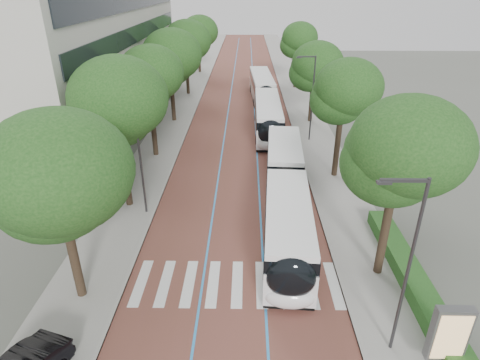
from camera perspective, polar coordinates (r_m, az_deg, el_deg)
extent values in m
plane|color=#51544C|center=(20.71, -1.04, -16.34)|extent=(160.00, 160.00, 0.00)
cube|color=brown|center=(56.97, 0.31, 12.09)|extent=(11.00, 140.00, 0.02)
cube|color=gray|center=(57.53, -7.35, 12.08)|extent=(4.00, 140.00, 0.12)
cube|color=gray|center=(57.37, 7.99, 12.00)|extent=(4.00, 140.00, 0.12)
cube|color=gray|center=(57.29, -5.43, 12.11)|extent=(0.20, 140.00, 0.14)
cube|color=gray|center=(57.17, 6.06, 12.05)|extent=(0.20, 140.00, 0.14)
cube|color=silver|center=(22.10, -13.87, -13.94)|extent=(0.55, 3.60, 0.01)
cube|color=silver|center=(21.83, -10.60, -14.14)|extent=(0.55, 3.60, 0.01)
cube|color=silver|center=(21.63, -7.25, -14.30)|extent=(0.55, 3.60, 0.01)
cube|color=silver|center=(21.49, -3.84, -14.42)|extent=(0.55, 3.60, 0.01)
cube|color=silver|center=(21.43, -0.40, -14.49)|extent=(0.55, 3.60, 0.01)
cube|color=silver|center=(21.44, 3.05, -14.50)|extent=(0.55, 3.60, 0.01)
cube|color=silver|center=(21.53, 6.49, -14.47)|extent=(0.55, 3.60, 0.01)
cube|color=silver|center=(21.69, 9.88, -14.39)|extent=(0.55, 3.60, 0.01)
cube|color=silver|center=(21.91, 13.21, -14.26)|extent=(0.55, 3.60, 0.01)
cube|color=#2984CF|center=(57.00, -1.33, 12.11)|extent=(0.12, 126.00, 0.01)
cube|color=#2984CF|center=(56.97, 1.96, 12.09)|extent=(0.12, 126.00, 0.01)
cube|color=#A5A399|center=(48.18, -24.71, 15.67)|extent=(18.00, 40.00, 14.00)
cube|color=black|center=(45.95, -13.29, 11.76)|extent=(0.12, 38.00, 1.60)
cube|color=black|center=(45.29, -13.72, 15.67)|extent=(0.12, 38.00, 1.60)
cube|color=black|center=(44.84, -14.18, 19.68)|extent=(0.12, 38.00, 1.60)
cube|color=black|center=(44.63, -14.64, 23.49)|extent=(0.12, 38.00, 1.60)
cube|color=#1F4517|center=(22.05, 24.13, -14.25)|extent=(1.20, 14.00, 0.80)
cylinder|color=#333235|center=(16.90, 22.73, -12.00)|extent=(0.14, 0.14, 8.00)
cube|color=#333235|center=(14.64, 22.44, -0.06)|extent=(1.70, 0.12, 0.12)
cube|color=#333235|center=(14.43, 19.80, -0.32)|extent=(0.50, 0.20, 0.10)
cylinder|color=#333235|center=(39.00, 10.24, 11.21)|extent=(0.14, 0.14, 8.00)
cube|color=#333235|center=(38.08, 9.49, 16.92)|extent=(1.70, 0.12, 0.12)
cube|color=#333235|center=(38.00, 8.39, 16.85)|extent=(0.50, 0.20, 0.10)
cylinder|color=#333235|center=(26.12, -14.04, 3.21)|extent=(0.14, 0.14, 8.00)
cylinder|color=black|center=(20.88, -22.50, -10.34)|extent=(0.44, 0.44, 4.52)
ellipsoid|color=#174014|center=(18.87, -24.61, -0.21)|extent=(6.25, 6.25, 5.31)
cylinder|color=black|center=(28.01, -15.98, 0.97)|extent=(0.44, 0.44, 5.03)
ellipsoid|color=#174014|center=(26.46, -17.21, 9.95)|extent=(6.07, 6.07, 5.16)
cylinder|color=black|center=(36.11, -12.18, 6.96)|extent=(0.44, 0.44, 4.81)
ellipsoid|color=#174014|center=(34.95, -12.87, 13.73)|extent=(5.37, 5.37, 4.56)
cylinder|color=black|center=(45.49, -9.54, 11.12)|extent=(0.44, 0.44, 4.72)
ellipsoid|color=#174014|center=(44.58, -9.96, 16.44)|extent=(6.31, 6.31, 5.36)
cylinder|color=black|center=(57.02, -7.48, 14.28)|extent=(0.44, 0.44, 4.65)
ellipsoid|color=#174014|center=(56.30, -7.74, 18.49)|extent=(6.29, 6.29, 5.34)
cylinder|color=black|center=(71.67, -5.81, 16.69)|extent=(0.44, 0.44, 4.34)
ellipsoid|color=#174014|center=(71.12, -5.96, 19.82)|extent=(6.12, 6.12, 5.20)
cylinder|color=black|center=(21.95, 19.80, -7.42)|extent=(0.44, 0.44, 4.82)
ellipsoid|color=#174014|center=(19.97, 21.69, 3.14)|extent=(5.49, 5.49, 4.67)
cylinder|color=black|center=(32.25, 13.62, 4.33)|extent=(0.44, 0.44, 4.70)
ellipsoid|color=#174014|center=(30.96, 14.46, 11.68)|extent=(4.93, 4.93, 4.19)
cylinder|color=black|center=(45.40, 10.07, 10.65)|extent=(0.44, 0.44, 4.12)
ellipsoid|color=#174014|center=(44.55, 10.46, 15.29)|extent=(5.43, 5.43, 4.61)
cylinder|color=black|center=(60.78, 7.90, 14.98)|extent=(0.44, 0.44, 4.61)
ellipsoid|color=#174014|center=(60.11, 8.16, 18.89)|extent=(5.03, 5.03, 4.27)
cylinder|color=black|center=(27.09, 6.48, -0.75)|extent=(2.35, 1.04, 2.30)
cube|color=silver|center=(22.92, 6.73, -7.74)|extent=(3.06, 9.49, 1.82)
cube|color=black|center=(22.31, 6.89, -5.31)|extent=(3.09, 9.31, 0.97)
cube|color=white|center=(21.98, 6.98, -3.89)|extent=(3.00, 9.30, 0.31)
cube|color=black|center=(23.54, 6.59, -9.93)|extent=(2.98, 9.12, 0.35)
cube|color=silver|center=(31.20, 6.23, 2.01)|extent=(2.96, 7.88, 1.82)
cube|color=black|center=(30.75, 6.34, 3.95)|extent=(2.99, 7.72, 0.97)
cube|color=white|center=(30.52, 6.40, 5.06)|extent=(2.90, 7.72, 0.31)
cube|color=black|center=(31.66, 6.14, 0.22)|extent=(2.89, 7.56, 0.35)
ellipsoid|color=black|center=(18.85, 7.26, -13.58)|extent=(2.41, 1.24, 2.28)
ellipsoid|color=silver|center=(19.56, 7.07, -16.24)|extent=(2.41, 1.14, 1.14)
cylinder|color=black|center=(21.51, 3.72, -12.73)|extent=(0.36, 1.02, 1.00)
cylinder|color=black|center=(21.63, 9.87, -12.86)|extent=(0.36, 1.02, 1.00)
cylinder|color=black|center=(33.01, 4.15, 2.07)|extent=(0.36, 1.02, 1.00)
cylinder|color=black|center=(33.10, 8.07, 1.93)|extent=(0.36, 1.02, 1.00)
cylinder|color=black|center=(25.89, 3.94, -5.25)|extent=(0.36, 1.02, 1.00)
cylinder|color=black|center=(26.00, 8.95, -5.40)|extent=(0.36, 1.02, 1.00)
cube|color=silver|center=(41.84, 3.96, 8.51)|extent=(2.58, 12.02, 1.82)
cube|color=black|center=(41.51, 4.01, 10.00)|extent=(2.62, 11.78, 0.97)
cube|color=white|center=(41.33, 4.03, 10.86)|extent=(2.53, 11.78, 0.31)
cube|color=black|center=(42.18, 3.91, 7.10)|extent=(2.53, 11.54, 0.35)
ellipsoid|color=black|center=(36.07, 4.35, 6.78)|extent=(2.36, 1.12, 2.28)
ellipsoid|color=silver|center=(36.42, 4.29, 5.06)|extent=(2.36, 1.02, 1.14)
cylinder|color=black|center=(38.65, 2.45, 5.82)|extent=(0.31, 1.00, 1.00)
cylinder|color=black|center=(38.76, 5.80, 5.77)|extent=(0.31, 1.00, 1.00)
cylinder|color=black|center=(45.66, 2.31, 9.08)|extent=(0.31, 1.00, 1.00)
cylinder|color=black|center=(45.75, 5.17, 9.03)|extent=(0.31, 1.00, 1.00)
cube|color=silver|center=(54.42, 3.09, 12.73)|extent=(3.11, 12.11, 1.82)
cube|color=black|center=(54.16, 3.12, 13.91)|extent=(3.14, 11.88, 0.97)
cube|color=white|center=(54.03, 3.13, 14.57)|extent=(3.05, 11.87, 0.31)
cube|color=black|center=(54.69, 3.06, 11.63)|extent=(3.04, 11.63, 0.35)
ellipsoid|color=black|center=(48.59, 3.69, 11.96)|extent=(2.40, 1.22, 2.28)
ellipsoid|color=silver|center=(48.84, 3.66, 10.65)|extent=(2.40, 1.12, 1.14)
cylinder|color=black|center=(51.05, 2.12, 10.95)|extent=(0.35, 1.01, 1.00)
cylinder|color=black|center=(51.26, 4.69, 10.95)|extent=(0.35, 1.01, 1.00)
cylinder|color=black|center=(58.20, 1.61, 12.89)|extent=(0.35, 1.01, 1.00)
cylinder|color=black|center=(58.38, 3.88, 12.88)|extent=(0.35, 1.01, 1.00)
cube|color=#59595B|center=(18.43, 27.60, -18.80)|extent=(1.46, 0.40, 2.57)
cube|color=tan|center=(18.30, 27.88, -19.26)|extent=(1.23, 0.03, 2.24)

